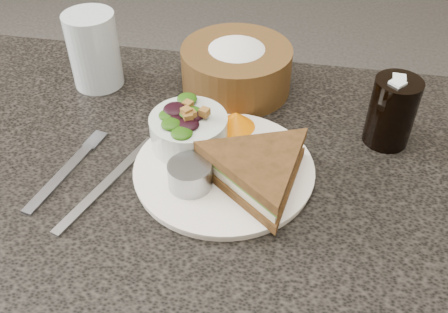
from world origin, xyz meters
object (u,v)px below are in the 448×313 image
Objects in this scene: salad_bowl at (189,126)px; dressing_ramekin at (190,175)px; water_glass at (94,50)px; sandwich at (258,171)px; cola_glass at (393,109)px; dinner_plate at (224,169)px; bread_basket at (236,62)px.

salad_bowl is 1.90× the size of dressing_ramekin.
salad_bowl is 0.88× the size of water_glass.
cola_glass is (0.18, 0.14, 0.02)m from sandwich.
sandwich reaches higher than dressing_ramekin.
dinner_plate is 0.33m from water_glass.
dressing_ramekin is (-0.04, -0.04, 0.02)m from dinner_plate.
bread_basket is 1.58× the size of cola_glass.
sandwich is 0.09m from dressing_ramekin.
sandwich is 1.64× the size of salad_bowl.
salad_bowl is 0.61× the size of bread_basket.
cola_glass is 0.91× the size of water_glass.
dressing_ramekin is at bearing -94.39° from bread_basket.
dressing_ramekin is 0.31m from cola_glass.
sandwich is 1.57× the size of cola_glass.
dressing_ramekin is at bearing -130.75° from dinner_plate.
salad_bowl reaches higher than dinner_plate.
water_glass is at bearing -173.87° from bread_basket.
dinner_plate is at bearing -36.24° from water_glass.
dressing_ramekin is 0.32× the size of bread_basket.
dinner_plate is at bearing 49.25° from dressing_ramekin.
water_glass is at bearing 143.76° from dinner_plate.
dinner_plate is 4.23× the size of dressing_ramekin.
water_glass is (-0.24, -0.03, 0.01)m from bread_basket.
salad_bowl is at bearing -172.05° from sandwich.
cola_glass is 0.49m from water_glass.
water_glass reaches higher than dressing_ramekin.
sandwich is at bearing -34.82° from water_glass.
bread_basket is (0.02, 0.26, 0.02)m from dressing_ramekin.
cola_glass is at bearing 30.95° from dressing_ramekin.
sandwich reaches higher than dinner_plate.
cola_glass reaches higher than dressing_ramekin.
dinner_plate is at bearing -153.14° from cola_glass.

